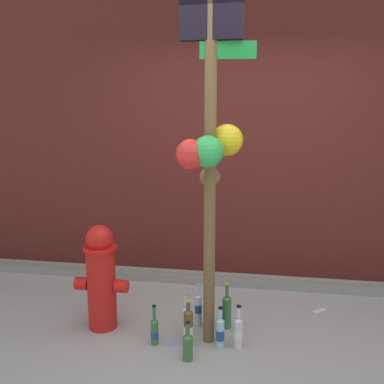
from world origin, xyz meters
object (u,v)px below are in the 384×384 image
at_px(bottle_7, 188,345).
at_px(bottle_8, 227,310).
at_px(bottle_1, 154,331).
at_px(bottle_3, 198,309).
at_px(bottle_5, 209,315).
at_px(bottle_2, 186,319).
at_px(memorial_post, 211,136).
at_px(bottle_6, 220,332).
at_px(fire_hydrant, 101,277).
at_px(bottle_4, 188,328).
at_px(bottle_0, 238,331).

xyz_separation_m(bottle_7, bottle_8, (0.24, 0.52, 0.04)).
distance_m(bottle_1, bottle_3, 0.45).
bearing_deg(bottle_8, bottle_5, -154.62).
bearing_deg(bottle_2, bottle_1, -143.16).
xyz_separation_m(memorial_post, bottle_6, (0.09, -0.06, -1.49)).
distance_m(fire_hydrant, bottle_6, 1.06).
xyz_separation_m(bottle_6, bottle_8, (0.02, 0.30, 0.03)).
xyz_separation_m(bottle_1, bottle_8, (0.53, 0.35, 0.04)).
relative_size(bottle_2, bottle_8, 0.92).
bearing_deg(bottle_4, bottle_2, 106.73).
relative_size(bottle_4, bottle_8, 0.96).
xyz_separation_m(bottle_3, bottle_6, (0.21, -0.29, -0.03)).
distance_m(memorial_post, bottle_2, 1.49).
relative_size(memorial_post, bottle_5, 8.14).
xyz_separation_m(bottle_0, bottle_5, (-0.25, 0.23, -0.00)).
height_order(memorial_post, bottle_2, memorial_post).
xyz_separation_m(bottle_3, bottle_5, (0.10, -0.05, -0.02)).
bearing_deg(memorial_post, fire_hydrant, 174.36).
relative_size(bottle_1, bottle_7, 1.07).
relative_size(bottle_5, bottle_8, 0.82).
height_order(memorial_post, bottle_3, memorial_post).
bearing_deg(bottle_6, bottle_1, -174.91).
relative_size(bottle_2, bottle_7, 1.19).
xyz_separation_m(fire_hydrant, bottle_6, (1.00, -0.15, -0.32)).
bearing_deg(bottle_2, bottle_4, -73.27).
relative_size(bottle_6, bottle_8, 0.83).
bearing_deg(bottle_0, bottle_4, -174.85).
height_order(bottle_5, bottle_6, bottle_6).
bearing_deg(bottle_7, bottle_3, 89.65).
xyz_separation_m(fire_hydrant, bottle_4, (0.76, -0.17, -0.30)).
xyz_separation_m(bottle_0, bottle_1, (-0.65, -0.06, -0.02)).
relative_size(memorial_post, bottle_2, 7.30).
xyz_separation_m(fire_hydrant, bottle_3, (0.79, 0.14, -0.29)).
bearing_deg(bottle_5, bottle_1, -144.19).
height_order(bottle_1, bottle_7, bottle_1).
height_order(memorial_post, bottle_5, memorial_post).
height_order(memorial_post, fire_hydrant, memorial_post).
bearing_deg(bottle_7, bottle_8, 64.99).
relative_size(bottle_2, bottle_4, 0.96).
distance_m(memorial_post, bottle_0, 1.50).
xyz_separation_m(memorial_post, bottle_5, (-0.02, 0.18, -1.48)).
bearing_deg(bottle_4, bottle_5, 63.83).
bearing_deg(bottle_3, bottle_1, -131.11).
relative_size(bottle_1, bottle_8, 0.82).
bearing_deg(fire_hydrant, bottle_2, -2.45).
distance_m(bottle_0, bottle_8, 0.32).
xyz_separation_m(bottle_6, bottle_7, (-0.22, -0.21, -0.01)).
xyz_separation_m(bottle_3, bottle_4, (-0.03, -0.32, -0.00)).
relative_size(bottle_0, bottle_1, 1.07).
bearing_deg(bottle_5, bottle_0, -42.01).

